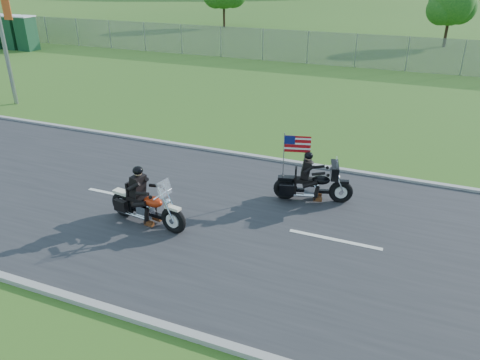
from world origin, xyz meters
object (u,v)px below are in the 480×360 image
at_px(porta_toilet_a, 27,34).
at_px(motorcycle_follow, 313,185).
at_px(motorcycle_lead, 146,207).
at_px(porta_toilet_b, 12,33).

bearing_deg(porta_toilet_a, motorcycle_follow, -31.35).
height_order(motorcycle_lead, motorcycle_follow, motorcycle_follow).
xyz_separation_m(porta_toilet_a, porta_toilet_b, (-1.40, 0.00, 0.00)).
relative_size(motorcycle_lead, motorcycle_follow, 1.09).
relative_size(porta_toilet_a, motorcycle_lead, 1.00).
bearing_deg(motorcycle_lead, motorcycle_follow, 46.23).
bearing_deg(motorcycle_lead, porta_toilet_a, 148.07).
bearing_deg(porta_toilet_b, motorcycle_follow, -29.98).
relative_size(porta_toilet_a, porta_toilet_b, 1.00).
distance_m(porta_toilet_b, motorcycle_follow, 30.48).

